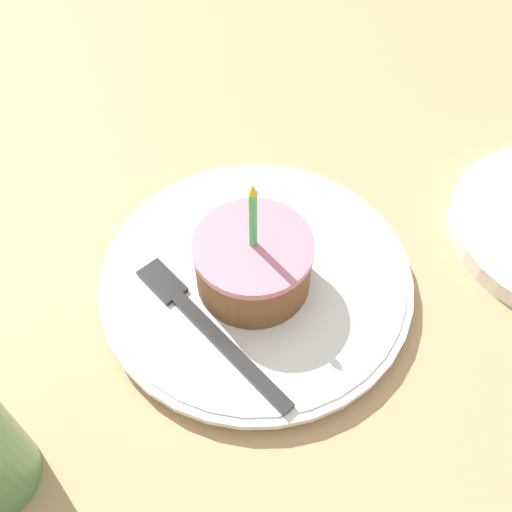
# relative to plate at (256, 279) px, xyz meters

# --- Properties ---
(ground_plane) EXTENTS (2.40, 2.40, 0.04)m
(ground_plane) POSITION_rel_plate_xyz_m (0.03, -0.03, -0.03)
(ground_plane) COLOR tan
(ground_plane) RESTS_ON ground
(plate) EXTENTS (0.28, 0.28, 0.02)m
(plate) POSITION_rel_plate_xyz_m (0.00, 0.00, 0.00)
(plate) COLOR white
(plate) RESTS_ON ground_plane
(cake_slice) EXTENTS (0.10, 0.10, 0.12)m
(cake_slice) POSITION_rel_plate_xyz_m (-0.01, 0.00, 0.04)
(cake_slice) COLOR brown
(cake_slice) RESTS_ON plate
(fork) EXTENTS (0.11, 0.17, 0.00)m
(fork) POSITION_rel_plate_xyz_m (-0.06, 0.03, 0.01)
(fork) COLOR #262626
(fork) RESTS_ON plate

